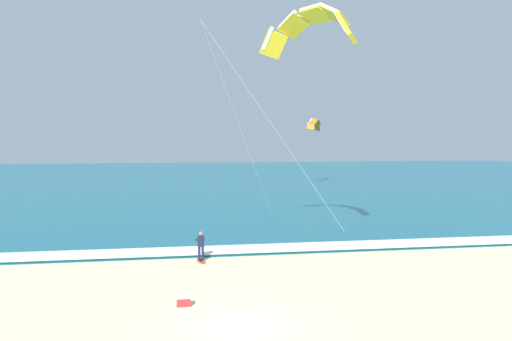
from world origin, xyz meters
TOP-DOWN VIEW (x-y plane):
  - ground_plane at (0.00, 0.00)m, footprint 200.00×200.00m
  - sea at (0.00, 71.07)m, footprint 200.00×120.00m
  - surf_foam at (0.00, 12.07)m, footprint 200.00×2.32m
  - surfboard at (-0.87, 10.23)m, footprint 0.64×1.45m
  - kitesurfer at (-0.87, 10.24)m, footprint 0.57×0.57m
  - kite_primary at (6.62, 14.57)m, footprint 9.62×7.43m
  - kite_distant at (18.65, 55.61)m, footprint 3.29×4.95m
  - cooler_box at (-2.00, 2.65)m, footprint 0.58×0.38m

SIDE VIEW (x-z plane):
  - ground_plane at x=0.00m, z-range 0.00..0.00m
  - surfboard at x=-0.87m, z-range -0.02..0.07m
  - sea at x=0.00m, z-range 0.00..0.20m
  - cooler_box at x=-2.00m, z-range 0.00..0.40m
  - surf_foam at x=0.00m, z-range 0.20..0.24m
  - kitesurfer at x=-0.87m, z-range 0.10..1.79m
  - kite_distant at x=18.65m, z-range 8.39..10.31m
  - kite_primary at x=6.62m, z-range 7.12..21.49m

